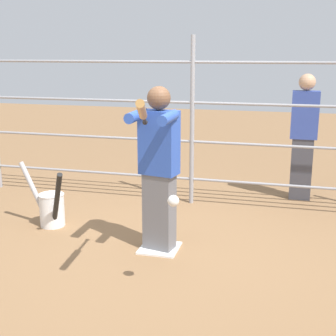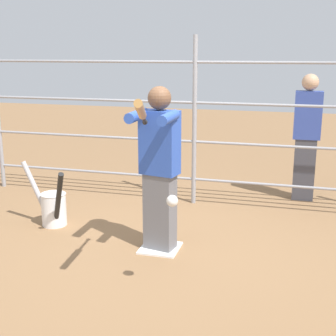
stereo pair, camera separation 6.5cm
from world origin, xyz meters
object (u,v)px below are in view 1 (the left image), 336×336
baseball_bat_swinging (142,112)px  bystander_behind_fence (303,135)px  batter (159,165)px  softball_in_flight (173,201)px  bat_bucket (51,208)px

baseball_bat_swinging → bystander_behind_fence: size_ratio=0.49×
batter → bystander_behind_fence: bearing=-123.2°
softball_in_flight → bystander_behind_fence: size_ratio=0.06×
batter → bystander_behind_fence: 2.63m
batter → bat_bucket: size_ratio=2.14×
batter → softball_in_flight: size_ratio=17.71×
baseball_bat_swinging → bat_bucket: baseball_bat_swinging is taller
softball_in_flight → bystander_behind_fence: bystander_behind_fence is taller
bat_bucket → batter: bearing=166.8°
baseball_bat_swinging → softball_in_flight: baseball_bat_swinging is taller
bystander_behind_fence → softball_in_flight: bearing=71.0°
softball_in_flight → bat_bucket: (1.80, -1.22, -0.62)m
bat_bucket → bystander_behind_fence: size_ratio=0.46×
batter → softball_in_flight: batter is taller
baseball_bat_swinging → softball_in_flight: (-0.24, -0.05, -0.72)m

